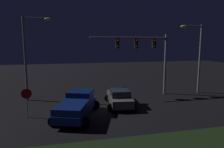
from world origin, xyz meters
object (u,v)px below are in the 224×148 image
(street_lamp_left, at_px, (31,48))
(stop_sign, at_px, (27,97))
(car_sedan, at_px, (119,97))
(pickup_truck, at_px, (77,104))
(traffic_signal_gantry, at_px, (145,49))
(street_lamp_right, at_px, (196,50))

(street_lamp_left, relative_size, stop_sign, 3.61)
(car_sedan, distance_m, street_lamp_left, 9.68)
(pickup_truck, distance_m, car_sedan, 4.36)
(street_lamp_left, distance_m, stop_sign, 6.23)
(street_lamp_left, bearing_deg, traffic_signal_gantry, -3.29)
(street_lamp_right, xyz_separation_m, stop_sign, (-16.96, -4.11, -3.24))
(car_sedan, distance_m, stop_sign, 7.71)
(pickup_truck, bearing_deg, car_sedan, -43.36)
(pickup_truck, distance_m, street_lamp_right, 14.61)
(stop_sign, bearing_deg, street_lamp_left, 92.70)
(pickup_truck, bearing_deg, street_lamp_left, 53.64)
(pickup_truck, relative_size, stop_sign, 2.58)
(street_lamp_left, bearing_deg, street_lamp_right, -3.39)
(street_lamp_right, bearing_deg, traffic_signal_gantry, 176.42)
(traffic_signal_gantry, xyz_separation_m, street_lamp_right, (5.85, -0.37, -0.09))
(traffic_signal_gantry, height_order, stop_sign, traffic_signal_gantry)
(car_sedan, distance_m, street_lamp_right, 10.61)
(car_sedan, relative_size, street_lamp_left, 0.57)
(car_sedan, height_order, street_lamp_left, street_lamp_left)
(street_lamp_left, bearing_deg, car_sedan, -25.76)
(pickup_truck, relative_size, traffic_signal_gantry, 0.69)
(car_sedan, bearing_deg, street_lamp_right, -67.87)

